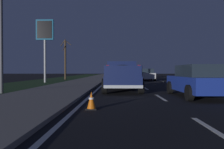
{
  "coord_description": "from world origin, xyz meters",
  "views": [
    {
      "loc": [
        -0.84,
        3.79,
        1.25
      ],
      "look_at": [
        15.75,
        4.19,
        0.98
      ],
      "focal_mm": 35.07,
      "sensor_mm": 36.0,
      "label": 1
    }
  ],
  "objects": [
    {
      "name": "grass_verge",
      "position": [
        27.0,
        12.45,
        0.0
      ],
      "size": [
        108.0,
        6.0,
        0.01
      ],
      "primitive_type": "cube",
      "color": "#1E3819",
      "rests_on": "ground"
    },
    {
      "name": "street_light_near",
      "position": [
        11.17,
        9.95,
        4.79
      ],
      "size": [
        0.36,
        1.97,
        7.95
      ],
      "color": "#4C4C51",
      "rests_on": "ground"
    },
    {
      "name": "sedan_black",
      "position": [
        22.6,
        3.26,
        0.78
      ],
      "size": [
        4.45,
        2.11,
        1.54
      ],
      "color": "black",
      "rests_on": "ground"
    },
    {
      "name": "traffic_cone_near",
      "position": [
        6.25,
        4.63,
        0.28
      ],
      "size": [
        0.36,
        0.36,
        0.58
      ],
      "color": "black",
      "rests_on": "ground"
    },
    {
      "name": "sedan_red",
      "position": [
        38.08,
        -0.16,
        0.78
      ],
      "size": [
        4.42,
        2.06,
        1.54
      ],
      "color": "maroon",
      "rests_on": "ground"
    },
    {
      "name": "lane_markings",
      "position": [
        29.82,
        3.07,
        0.0
      ],
      "size": [
        108.0,
        7.04,
        0.01
      ],
      "color": "silver",
      "rests_on": "ground"
    },
    {
      "name": "pickup_truck",
      "position": [
        12.99,
        3.5,
        0.98
      ],
      "size": [
        5.43,
        2.3,
        1.87
      ],
      "color": "#141E4C",
      "rests_on": "ground"
    },
    {
      "name": "bare_tree_far",
      "position": [
        30.94,
        11.41,
        3.03
      ],
      "size": [
        1.94,
        1.77,
        5.97
      ],
      "color": "#423323",
      "rests_on": "ground"
    },
    {
      "name": "sidewalk_shoulder",
      "position": [
        27.0,
        7.45,
        0.06
      ],
      "size": [
        108.0,
        4.0,
        0.12
      ],
      "primitive_type": "cube",
      "color": "slate",
      "rests_on": "ground"
    },
    {
      "name": "sedan_blue",
      "position": [
        9.78,
        -0.07,
        0.78
      ],
      "size": [
        4.45,
        2.1,
        1.54
      ],
      "color": "navy",
      "rests_on": "ground"
    },
    {
      "name": "sedan_white",
      "position": [
        28.07,
        0.01,
        0.78
      ],
      "size": [
        4.43,
        2.07,
        1.54
      ],
      "color": "silver",
      "rests_on": "ground"
    },
    {
      "name": "gas_price_sign",
      "position": [
        22.61,
        11.62,
        5.1
      ],
      "size": [
        0.27,
        1.9,
        6.8
      ],
      "color": "#99999E",
      "rests_on": "ground"
    },
    {
      "name": "ground",
      "position": [
        27.0,
        0.0,
        0.0
      ],
      "size": [
        144.0,
        144.0,
        0.0
      ],
      "primitive_type": "plane",
      "color": "black"
    }
  ]
}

